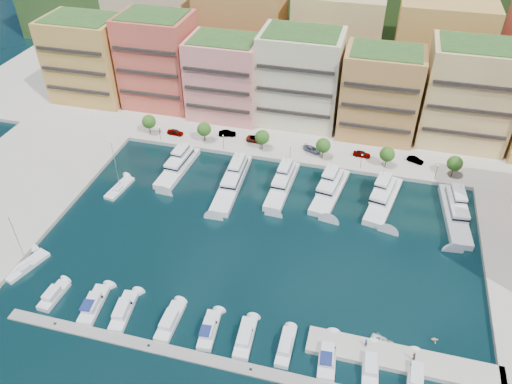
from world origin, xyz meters
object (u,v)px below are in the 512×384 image
cruiser_6 (286,347)px  tree_1 (204,129)px  person_0 (366,343)px  lamppost_0 (159,131)px  cruiser_0 (54,296)px  yacht_2 (233,180)px  cruiser_7 (327,356)px  sailboat_2 (119,189)px  car_2 (256,139)px  yacht_1 (179,166)px  yacht_4 (330,189)px  car_0 (175,132)px  yacht_6 (455,211)px  tender_3 (435,339)px  tender_1 (389,342)px  tender_2 (381,340)px  lamppost_1 (223,140)px  car_3 (312,149)px  tree_3 (323,145)px  cruiser_4 (209,330)px  tree_2 (262,137)px  yacht_3 (283,182)px  tree_5 (455,163)px  car_5 (415,160)px  cruiser_3 (170,322)px  cruiser_8 (370,366)px  lamppost_3 (362,159)px  person_1 (413,357)px  sailboat_0 (26,266)px  tree_0 (149,122)px  yacht_5 (384,197)px  car_1 (227,133)px  car_4 (362,154)px  cruiser_2 (123,311)px  lamppost_2 (290,149)px

cruiser_6 → tree_1: bearing=120.8°
person_0 → lamppost_0: bearing=10.9°
cruiser_0 → yacht_2: bearing=62.6°
lamppost_0 → cruiser_7: (53.75, -55.82, -3.26)m
sailboat_2 → car_2: sailboat_2 is taller
yacht_1 → person_0: (50.25, -41.92, 0.79)m
yacht_4 → car_0: (-44.98, 14.20, 0.68)m
yacht_6 → tender_3: size_ratio=14.82×
cruiser_6 → tender_1: 17.84m
lamppost_0 → tender_2: bearing=-38.9°
lamppost_1 → car_3: 23.47m
yacht_4 → sailboat_2: (-49.13, -11.50, -0.78)m
tree_3 → cruiser_4: 59.29m
yacht_2 → cruiser_6: (22.18, -42.77, -0.66)m
tree_2 → yacht_3: tree_2 is taller
cruiser_7 → yacht_1: bearing=134.4°
tree_5 → sailboat_2: (-77.22, -24.49, -4.43)m
sailboat_2 → car_2: 38.65m
tender_2 → car_5: (4.98, 56.46, 1.30)m
yacht_3 → tender_1: (27.11, -39.17, -0.82)m
tree_2 → cruiser_0: 63.63m
cruiser_3 → cruiser_8: bearing=0.0°
lamppost_3 → car_0: (-51.07, 3.50, -2.06)m
tree_1 → person_1: 78.47m
cruiser_0 → cruiser_3: same height
yacht_4 → sailboat_0: (-55.26, -39.60, -0.78)m
tree_5 → lamppost_3: bearing=-174.0°
yacht_3 → cruiser_0: bearing=-127.4°
cruiser_0 → tree_0: bearing=96.2°
lamppost_3 → cruiser_8: lamppost_3 is taller
cruiser_8 → car_2: bearing=119.9°
tree_2 → yacht_5: size_ratio=0.29×
tree_0 → car_5: (71.29, 3.96, -3.06)m
cruiser_7 → car_1: size_ratio=1.92×
yacht_1 → car_5: 60.25m
lamppost_1 → tree_5: bearing=2.3°
lamppost_1 → car_4: bearing=8.8°
yacht_6 → car_1: (-59.08, 18.34, 0.57)m
cruiser_2 → cruiser_8: same height
yacht_4 → cruiser_0: bearing=-135.3°
yacht_3 → cruiser_6: bearing=-77.2°
tree_1 → cruiser_4: (21.01, -58.11, -4.17)m
lamppost_3 → sailboat_2: 59.62m
cruiser_4 → sailboat_0: size_ratio=0.63×
tree_3 → lamppost_2: bearing=-164.0°
yacht_2 → tender_3: size_ratio=16.49×
tree_3 → lamppost_2: 8.37m
tree_5 → cruiser_4: 72.40m
lamppost_3 → cruiser_3: bearing=-116.9°
tender_3 → car_3: car_3 is taller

